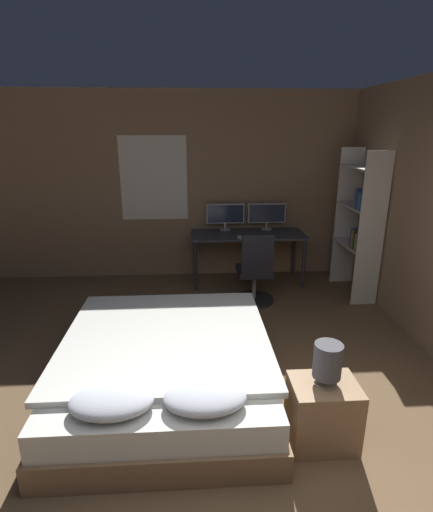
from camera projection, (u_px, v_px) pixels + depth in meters
name	position (u px, v px, depth m)	size (l,w,h in m)	color
wall_back	(215.00, 187.00, 5.89)	(12.00, 0.08, 2.70)	#8E7051
bed	(167.00, 367.00, 3.39)	(1.74, 2.04, 0.56)	#846647
nightstand	(322.00, 413.00, 2.85)	(0.47, 0.37, 0.49)	#997551
bedside_lamp	(328.00, 361.00, 2.72)	(0.19, 0.19, 0.31)	gray
desk	(248.00, 239.00, 5.75)	(1.62, 0.66, 0.73)	#38383D
monitor_left	(225.00, 215.00, 5.85)	(0.56, 0.16, 0.39)	#B7B7BC
monitor_right	(267.00, 214.00, 5.89)	(0.56, 0.16, 0.39)	#B7B7BC
keyboard	(250.00, 237.00, 5.51)	(0.35, 0.13, 0.02)	#B7B7BC
computer_mouse	(269.00, 236.00, 5.52)	(0.07, 0.05, 0.04)	#B7B7BC
office_chair	(255.00, 276.00, 5.11)	(0.52, 0.52, 0.95)	black
bookshelf	(362.00, 219.00, 5.16)	(0.33, 0.83, 1.93)	beige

